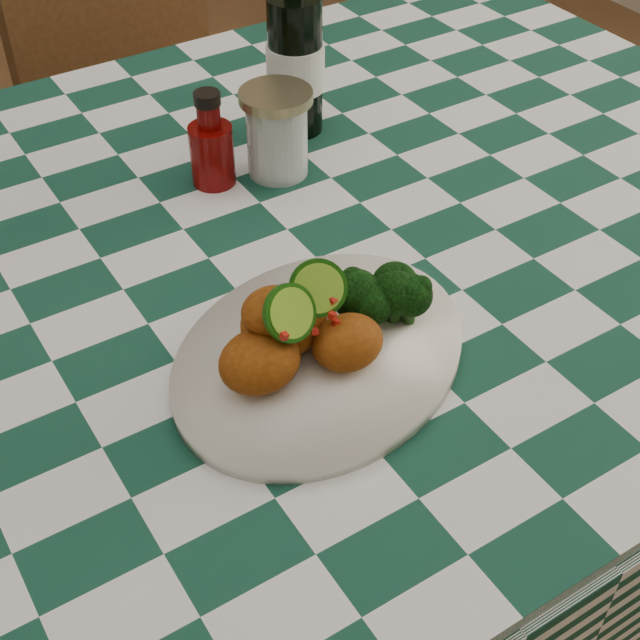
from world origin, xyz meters
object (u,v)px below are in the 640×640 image
wooden_chair_right (179,172)px  fried_chicken_pile (304,319)px  mason_jar (277,133)px  plate (320,355)px  beer_bottle (295,40)px  dining_table (232,478)px  ketchup_bottle (211,139)px

wooden_chair_right → fried_chicken_pile: bearing=-114.2°
mason_jar → plate: bearing=-113.5°
beer_bottle → wooden_chair_right: 0.67m
fried_chicken_pile → mason_jar: (0.16, 0.32, -0.01)m
mason_jar → beer_bottle: 0.13m
dining_table → fried_chicken_pile: bearing=-90.0°
dining_table → mason_jar: bearing=35.9°
plate → mason_jar: bearing=66.5°
plate → mason_jar: mason_jar is taller
ketchup_bottle → wooden_chair_right: (0.17, 0.54, -0.39)m
ketchup_bottle → wooden_chair_right: size_ratio=0.13×
fried_chicken_pile → mason_jar: size_ratio=1.32×
beer_bottle → mason_jar: bearing=-133.2°
ketchup_bottle → mason_jar: size_ratio=1.10×
mason_jar → fried_chicken_pile: bearing=-116.1°
mason_jar → beer_bottle: bearing=46.8°
fried_chicken_pile → wooden_chair_right: (0.25, 0.88, -0.40)m
dining_table → wooden_chair_right: wooden_chair_right is taller
fried_chicken_pile → wooden_chair_right: 1.00m
dining_table → ketchup_bottle: size_ratio=13.66×
mason_jar → dining_table: bearing=-144.1°
fried_chicken_pile → plate: bearing=0.0°
plate → fried_chicken_pile: size_ratio=2.22×
mason_jar → wooden_chair_right: wooden_chair_right is taller
plate → wooden_chair_right: wooden_chair_right is taller
ketchup_bottle → beer_bottle: bearing=20.6°
fried_chicken_pile → ketchup_bottle: size_ratio=1.20×
dining_table → plate: plate is taller
plate → fried_chicken_pile: (-0.02, 0.00, 0.06)m
dining_table → beer_bottle: beer_bottle is taller
fried_chicken_pile → beer_bottle: 0.47m
fried_chicken_pile → dining_table: bearing=90.0°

